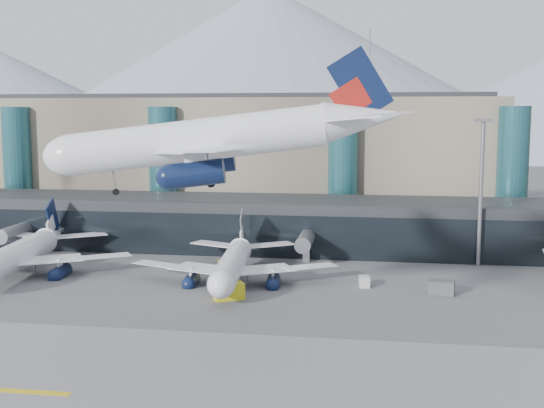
{
  "coord_description": "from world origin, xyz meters",
  "views": [
    {
      "loc": [
        12.08,
        -72.62,
        26.15
      ],
      "look_at": [
        -3.96,
        32.0,
        12.32
      ],
      "focal_mm": 45.0,
      "sensor_mm": 36.0,
      "label": 1
    }
  ],
  "objects": [
    {
      "name": "ground",
      "position": [
        0.0,
        0.0,
        0.0
      ],
      "size": [
        900.0,
        900.0,
        0.0
      ],
      "primitive_type": "plane",
      "color": "#515154",
      "rests_on": "ground"
    },
    {
      "name": "runway_strip",
      "position": [
        0.0,
        -15.0,
        0.02
      ],
      "size": [
        400.0,
        40.0,
        0.04
      ],
      "primitive_type": "cube",
      "color": "slate",
      "rests_on": "ground"
    },
    {
      "name": "runway_markings",
      "position": [
        -0.0,
        -15.0,
        0.05
      ],
      "size": [
        128.0,
        1.0,
        0.02
      ],
      "color": "gold",
      "rests_on": "ground"
    },
    {
      "name": "concourse",
      "position": [
        -0.02,
        57.73,
        4.97
      ],
      "size": [
        170.0,
        27.0,
        10.0
      ],
      "color": "black",
      "rests_on": "ground"
    },
    {
      "name": "terminal_main",
      "position": [
        -25.0,
        90.0,
        15.44
      ],
      "size": [
        130.0,
        30.0,
        31.0
      ],
      "color": "gray",
      "rests_on": "ground"
    },
    {
      "name": "teal_towers",
      "position": [
        -14.99,
        74.01,
        14.01
      ],
      "size": [
        116.4,
        19.4,
        46.0
      ],
      "color": "#245C66",
      "rests_on": "ground"
    },
    {
      "name": "mountain_ridge",
      "position": [
        15.97,
        380.0,
        45.74
      ],
      "size": [
        910.0,
        400.0,
        110.0
      ],
      "color": "gray",
      "rests_on": "ground"
    },
    {
      "name": "lightmast_mid",
      "position": [
        30.0,
        48.0,
        14.42
      ],
      "size": [
        3.0,
        1.2,
        25.6
      ],
      "color": "slate",
      "rests_on": "ground"
    },
    {
      "name": "hero_jet",
      "position": [
        -2.76,
        -2.59,
        25.03
      ],
      "size": [
        38.66,
        38.59,
        12.54
      ],
      "rotation": [
        0.0,
        -0.12,
        0.14
      ],
      "color": "white",
      "rests_on": "ground"
    },
    {
      "name": "jet_parked_left",
      "position": [
        -46.1,
        32.53,
        4.61
      ],
      "size": [
        37.62,
        37.43,
        12.19
      ],
      "rotation": [
        0.0,
        0.0,
        1.69
      ],
      "color": "white",
      "rests_on": "ground"
    },
    {
      "name": "jet_parked_mid",
      "position": [
        -9.98,
        31.59,
        4.2
      ],
      "size": [
        34.38,
        33.95,
        11.11
      ],
      "rotation": [
        0.0,
        0.0,
        1.66
      ],
      "color": "white",
      "rests_on": "ground"
    },
    {
      "name": "veh_b",
      "position": [
        -13.67,
        39.02,
        0.7
      ],
      "size": [
        2.03,
        2.72,
        1.41
      ],
      "primitive_type": "cube",
      "rotation": [
        0.0,
        0.0,
        1.81
      ],
      "color": "gold",
      "rests_on": "ground"
    },
    {
      "name": "veh_c",
      "position": [
        21.92,
        27.49,
        1.03
      ],
      "size": [
        4.03,
        2.67,
        2.06
      ],
      "primitive_type": "cube",
      "rotation": [
        0.0,
        0.0,
        -0.2
      ],
      "color": "#494A4E",
      "rests_on": "ground"
    },
    {
      "name": "veh_g",
      "position": [
        10.62,
        30.49,
        0.77
      ],
      "size": [
        1.81,
        2.79,
        1.54
      ],
      "primitive_type": "cube",
      "rotation": [
        0.0,
        0.0,
        -1.47
      ],
      "color": "silver",
      "rests_on": "ground"
    },
    {
      "name": "veh_h",
      "position": [
        -8.38,
        20.2,
        1.16
      ],
      "size": [
        4.73,
        3.9,
        2.31
      ],
      "primitive_type": "cube",
      "rotation": [
        0.0,
        0.0,
        0.48
      ],
      "color": "gold",
      "rests_on": "ground"
    }
  ]
}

